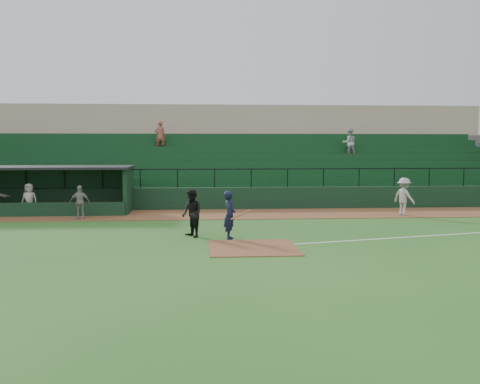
{
  "coord_description": "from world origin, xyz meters",
  "views": [
    {
      "loc": [
        -1.78,
        -19.16,
        3.52
      ],
      "look_at": [
        0.0,
        5.0,
        1.4
      ],
      "focal_mm": 40.56,
      "sensor_mm": 36.0,
      "label": 1
    }
  ],
  "objects": [
    {
      "name": "batter_at_plate",
      "position": [
        -0.69,
        0.76,
        0.91
      ],
      "size": [
        1.04,
        0.71,
        1.82
      ],
      "color": "black",
      "rests_on": "ground"
    },
    {
      "name": "dugout",
      "position": [
        -9.75,
        9.56,
        1.33
      ],
      "size": [
        8.9,
        3.2,
        2.42
      ],
      "color": "black",
      "rests_on": "ground"
    },
    {
      "name": "dugout_player_a",
      "position": [
        -7.45,
        6.67,
        0.82
      ],
      "size": [
        0.93,
        0.4,
        1.58
      ],
      "primitive_type": "imported",
      "rotation": [
        0.0,
        0.0,
        -0.01
      ],
      "color": "gray",
      "rests_on": "warning_track"
    },
    {
      "name": "umpire",
      "position": [
        -2.11,
        1.36,
        0.92
      ],
      "size": [
        1.03,
        1.11,
        1.83
      ],
      "primitive_type": "imported",
      "rotation": [
        0.0,
        0.0,
        -1.07
      ],
      "color": "black",
      "rests_on": "ground"
    },
    {
      "name": "foul_line",
      "position": [
        8.0,
        1.2,
        0.01
      ],
      "size": [
        17.49,
        4.44,
        0.01
      ],
      "primitive_type": "cube",
      "rotation": [
        0.0,
        0.0,
        0.24
      ],
      "color": "white",
      "rests_on": "ground"
    },
    {
      "name": "home_plate_dirt",
      "position": [
        0.0,
        -1.0,
        0.01
      ],
      "size": [
        3.0,
        3.0,
        0.03
      ],
      "primitive_type": "cube",
      "color": "brown",
      "rests_on": "ground"
    },
    {
      "name": "runner",
      "position": [
        8.29,
        6.84,
        0.96
      ],
      "size": [
        1.19,
        1.38,
        1.86
      ],
      "primitive_type": "imported",
      "rotation": [
        0.0,
        0.0,
        2.08
      ],
      "color": "#A9A39E",
      "rests_on": "warning_track"
    },
    {
      "name": "stadium_structure",
      "position": [
        -0.0,
        16.46,
        2.3
      ],
      "size": [
        38.0,
        13.08,
        6.4
      ],
      "color": "black",
      "rests_on": "ground"
    },
    {
      "name": "dugout_player_b",
      "position": [
        -10.16,
        7.98,
        0.83
      ],
      "size": [
        0.84,
        0.6,
        1.6
      ],
      "primitive_type": "imported",
      "rotation": [
        0.0,
        0.0,
        -0.12
      ],
      "color": "#9F9A95",
      "rests_on": "warning_track"
    },
    {
      "name": "warning_track",
      "position": [
        0.0,
        8.0,
        0.01
      ],
      "size": [
        40.0,
        4.0,
        0.03
      ],
      "primitive_type": "cube",
      "color": "brown",
      "rests_on": "ground"
    },
    {
      "name": "ground",
      "position": [
        0.0,
        0.0,
        0.0
      ],
      "size": [
        90.0,
        90.0,
        0.0
      ],
      "primitive_type": "plane",
      "color": "#28591D",
      "rests_on": "ground"
    }
  ]
}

